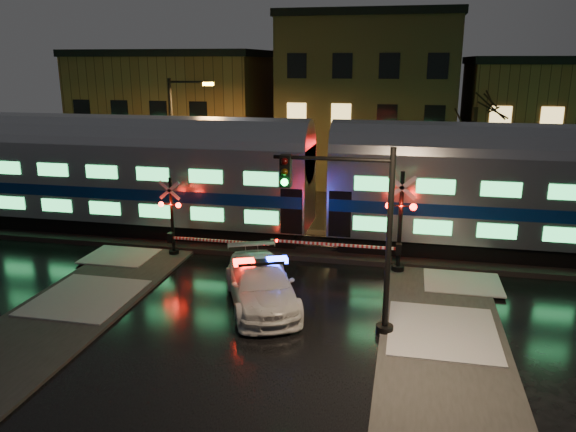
# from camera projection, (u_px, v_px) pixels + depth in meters

# --- Properties ---
(ground) EXTENTS (120.00, 120.00, 0.00)m
(ground) POSITION_uv_depth(u_px,v_px,m) (272.00, 284.00, 22.61)
(ground) COLOR black
(ground) RESTS_ON ground
(ballast) EXTENTS (90.00, 4.20, 0.24)m
(ballast) POSITION_uv_depth(u_px,v_px,m) (296.00, 244.00, 27.29)
(ballast) COLOR black
(ballast) RESTS_ON ground
(sidewalk_left) EXTENTS (4.00, 20.00, 0.12)m
(sidewalk_left) POSITION_uv_depth(u_px,v_px,m) (35.00, 336.00, 18.26)
(sidewalk_left) COLOR #2D2D2D
(sidewalk_left) RESTS_ON ground
(sidewalk_right) EXTENTS (4.00, 20.00, 0.12)m
(sidewalk_right) POSITION_uv_depth(u_px,v_px,m) (447.00, 382.00, 15.63)
(sidewalk_right) COLOR #2D2D2D
(sidewalk_right) RESTS_ON ground
(building_left) EXTENTS (14.00, 10.00, 9.00)m
(building_left) POSITION_uv_depth(u_px,v_px,m) (179.00, 116.00, 44.78)
(building_left) COLOR brown
(building_left) RESTS_ON ground
(building_mid) EXTENTS (12.00, 11.00, 11.50)m
(building_mid) POSITION_uv_depth(u_px,v_px,m) (369.00, 102.00, 41.88)
(building_mid) COLOR brown
(building_mid) RESTS_ON ground
(building_right) EXTENTS (12.00, 10.00, 8.50)m
(building_right) POSITION_uv_depth(u_px,v_px,m) (555.00, 127.00, 39.17)
(building_right) COLOR brown
(building_right) RESTS_ON ground
(train) EXTENTS (51.00, 3.12, 5.92)m
(train) POSITION_uv_depth(u_px,v_px,m) (321.00, 179.00, 26.19)
(train) COLOR black
(train) RESTS_ON ballast
(police_car) EXTENTS (4.30, 6.04, 1.80)m
(police_car) POSITION_uv_depth(u_px,v_px,m) (261.00, 284.00, 20.54)
(police_car) COLOR silver
(police_car) RESTS_ON ground
(crossing_signal_right) EXTENTS (6.20, 0.67, 4.39)m
(crossing_signal_right) POSITION_uv_depth(u_px,v_px,m) (391.00, 232.00, 23.38)
(crossing_signal_right) COLOR black
(crossing_signal_right) RESTS_ON ground
(crossing_signal_left) EXTENTS (5.20, 0.63, 3.68)m
(crossing_signal_left) POSITION_uv_depth(u_px,v_px,m) (179.00, 226.00, 25.36)
(crossing_signal_left) COLOR black
(crossing_signal_left) RESTS_ON ground
(traffic_light) EXTENTS (4.00, 0.71, 6.19)m
(traffic_light) POSITION_uv_depth(u_px,v_px,m) (358.00, 237.00, 17.80)
(traffic_light) COLOR black
(traffic_light) RESTS_ON ground
(streetlight) EXTENTS (2.61, 0.27, 7.80)m
(streetlight) POSITION_uv_depth(u_px,v_px,m) (177.00, 139.00, 31.45)
(streetlight) COLOR black
(streetlight) RESTS_ON ground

